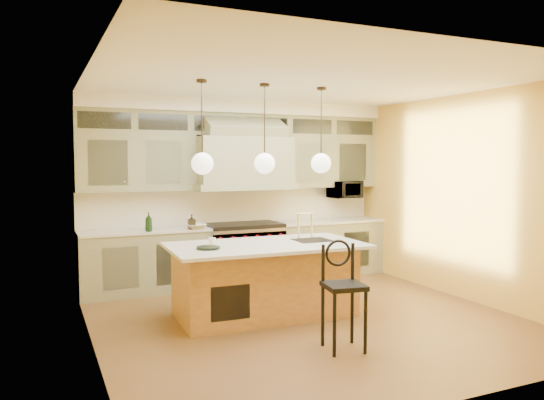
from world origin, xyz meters
name	(u,v)px	position (x,y,z in m)	size (l,w,h in m)	color
floor	(306,319)	(0.00, 0.00, 0.00)	(5.00, 5.00, 0.00)	brown
ceiling	(307,82)	(0.00, 0.00, 2.90)	(5.00, 5.00, 0.00)	white
wall_back	(235,191)	(0.00, 2.50, 1.45)	(5.00, 5.00, 0.00)	gold
wall_front	(454,225)	(0.00, -2.50, 1.45)	(5.00, 5.00, 0.00)	gold
wall_left	(90,210)	(-2.50, 0.00, 1.45)	(5.00, 5.00, 0.00)	gold
wall_right	(463,197)	(2.50, 0.00, 1.45)	(5.00, 5.00, 0.00)	gold
back_cabinetry	(241,194)	(0.00, 2.23, 1.43)	(5.00, 0.77, 2.90)	gray
range	(243,253)	(0.00, 2.14, 0.49)	(1.20, 0.74, 0.96)	silver
kitchen_island	(265,278)	(-0.39, 0.35, 0.47)	(2.45, 1.36, 1.35)	#935D34
counter_stool	(343,288)	(-0.14, -1.08, 0.64)	(0.45, 0.45, 1.13)	black
microwave	(345,190)	(1.95, 2.25, 1.45)	(0.54, 0.37, 0.30)	black
oil_bottle_a	(149,222)	(-1.54, 1.92, 1.08)	(0.11, 0.11, 0.28)	black
oil_bottle_b	(192,222)	(-0.90, 1.92, 1.05)	(0.10, 0.10, 0.22)	black
fruit_bowl	(197,226)	(-0.83, 1.92, 0.98)	(0.30, 0.30, 0.07)	white
cup	(212,241)	(-1.04, 0.49, 0.96)	(0.09, 0.09, 0.09)	white
pendant_left	(202,161)	(-1.20, 0.35, 1.95)	(0.26, 0.26, 1.11)	#2D2319
pendant_center	(265,161)	(-0.40, 0.35, 1.95)	(0.26, 0.26, 1.11)	#2D2319
pendant_right	(321,161)	(0.40, 0.35, 1.95)	(0.26, 0.26, 1.11)	#2D2319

